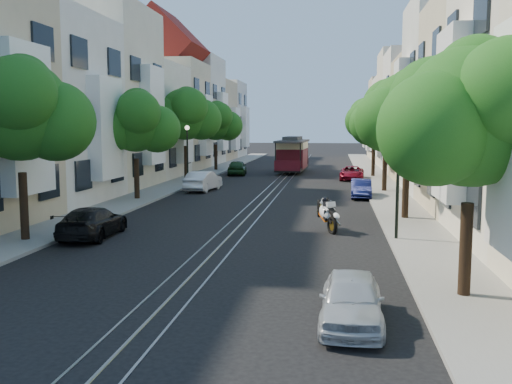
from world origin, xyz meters
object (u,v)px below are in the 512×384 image
at_px(tree_e_a, 474,119).
at_px(tree_e_c, 387,120).
at_px(lamp_west, 187,146).
at_px(parked_car_w_near, 92,222).
at_px(sportbike_rider, 327,213).
at_px(tree_w_b, 136,123).
at_px(parked_car_e_mid, 361,189).
at_px(tree_e_b, 409,115).
at_px(tree_e_d, 375,118).
at_px(parked_car_e_far, 352,173).
at_px(parked_car_w_far, 237,167).
at_px(tree_w_d, 216,122).
at_px(tree_w_a, 21,112).
at_px(parked_car_e_near, 351,299).
at_px(lamp_east, 398,165).
at_px(cable_car, 293,153).
at_px(tree_w_c, 186,115).
at_px(parked_car_w_mid, 203,181).

xyz_separation_m(tree_e_a, tree_e_c, (0.00, 23.00, 0.20)).
distance_m(lamp_west, parked_car_w_near, 18.97).
bearing_deg(sportbike_rider, tree_w_b, 118.16).
xyz_separation_m(sportbike_rider, parked_car_e_mid, (1.88, 11.18, -0.21)).
distance_m(tree_e_b, tree_e_d, 22.00).
bearing_deg(parked_car_e_far, tree_e_b, -81.09).
bearing_deg(sportbike_rider, tree_e_c, 51.37).
relative_size(tree_e_d, parked_car_e_mid, 2.04).
height_order(tree_e_b, parked_car_w_far, tree_e_b).
relative_size(tree_e_c, tree_w_b, 1.04).
height_order(tree_w_d, parked_car_w_far, tree_w_d).
height_order(tree_e_d, tree_w_a, tree_e_d).
xyz_separation_m(tree_e_b, parked_car_e_near, (-2.86, -14.21, -4.17)).
bearing_deg(sportbike_rider, parked_car_e_near, -111.07).
distance_m(lamp_east, parked_car_e_far, 24.36).
distance_m(tree_e_a, parked_car_e_far, 31.55).
relative_size(parked_car_e_far, parked_car_w_far, 1.04).
xyz_separation_m(parked_car_e_far, parked_car_w_near, (-10.51, -25.03, 0.04)).
relative_size(tree_e_b, tree_e_c, 1.03).
height_order(tree_w_b, cable_car, tree_w_b).
bearing_deg(tree_e_d, parked_car_e_far, -124.34).
relative_size(parked_car_e_mid, parked_car_w_far, 0.88).
xyz_separation_m(sportbike_rider, cable_car, (-3.54, 29.32, 1.02)).
bearing_deg(tree_w_b, tree_w_d, 90.00).
bearing_deg(parked_car_w_near, parked_car_e_far, -114.63).
bearing_deg(parked_car_w_far, tree_w_c, 62.32).
xyz_separation_m(lamp_east, cable_car, (-6.12, 31.06, -1.07)).
xyz_separation_m(tree_w_c, parked_car_e_far, (12.52, 3.25, -4.52)).
relative_size(parked_car_e_near, parked_car_w_mid, 0.83).
distance_m(tree_e_c, tree_w_d, 21.53).
bearing_deg(tree_e_a, lamp_east, 97.79).
xyz_separation_m(tree_e_d, cable_car, (-7.08, 4.08, -3.09)).
distance_m(tree_e_c, tree_w_b, 15.60).
xyz_separation_m(cable_car, parked_car_e_near, (4.22, -40.30, -1.22)).
bearing_deg(tree_e_a, sportbike_rider, 112.03).
height_order(tree_w_a, parked_car_w_mid, tree_w_a).
bearing_deg(parked_car_e_near, parked_car_w_mid, 111.68).
xyz_separation_m(tree_w_c, cable_car, (7.32, 10.08, -3.29)).
relative_size(tree_w_a, parked_car_e_mid, 1.99).
xyz_separation_m(cable_car, parked_car_w_far, (-4.58, -3.37, -1.13)).
bearing_deg(tree_e_c, parked_car_e_far, 102.80).
relative_size(tree_e_d, parked_car_w_mid, 1.72).
xyz_separation_m(tree_e_b, cable_car, (-7.08, 26.08, -2.96)).
relative_size(tree_w_a, tree_w_c, 0.94).
distance_m(parked_car_e_near, parked_car_w_far, 37.97).
height_order(lamp_west, parked_car_w_near, lamp_west).
bearing_deg(lamp_east, tree_w_c, 122.65).
relative_size(tree_e_c, parked_car_e_near, 1.98).
bearing_deg(tree_e_a, parked_car_w_near, 153.33).
height_order(lamp_west, parked_car_e_far, lamp_west).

